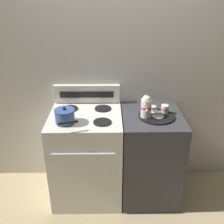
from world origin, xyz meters
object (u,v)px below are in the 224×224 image
serving_tray (157,116)px  teacup_right (158,114)px  stove (87,156)px  teapot (146,106)px  creamer_jug (165,109)px  teacup_left (153,109)px  saucepan (65,116)px

serving_tray → teacup_right: size_ratio=3.31×
stove → teapot: size_ratio=4.06×
teacup_right → creamer_jug: (0.08, 0.09, 0.01)m
stove → teacup_left: 0.82m
stove → creamer_jug: creamer_jug is taller
saucepan → teapot: 0.74m
serving_tray → creamer_jug: bearing=38.4°
stove → teacup_right: bearing=-5.1°
creamer_jug → teacup_left: bearing=165.5°
teacup_right → saucepan: bearing=-174.1°
teacup_right → creamer_jug: size_ratio=1.38×
teapot → creamer_jug: bearing=25.3°
teacup_right → teapot: bearing=178.7°
stove → creamer_jug: size_ratio=12.74×
stove → teapot: bearing=-5.9°
saucepan → serving_tray: (0.84, 0.11, -0.07)m
teacup_left → saucepan: bearing=-165.5°
teacup_left → teacup_right: size_ratio=1.00×
serving_tray → teacup_right: (0.01, -0.02, 0.03)m
teapot → creamer_jug: (0.19, 0.09, -0.07)m
teapot → creamer_jug: teapot is taller
creamer_jug → stove: bearing=-177.5°
teacup_left → stove: bearing=-174.6°
serving_tray → creamer_jug: creamer_jug is taller
stove → teapot: (0.57, -0.06, 0.59)m
teacup_left → creamer_jug: bearing=-14.5°
teapot → teacup_right: bearing=-1.3°
saucepan → teapot: (0.73, 0.09, 0.05)m
creamer_jug → teacup_right: bearing=-130.2°
stove → teapot: 0.82m
stove → creamer_jug: (0.76, 0.03, 0.51)m
stove → teacup_left: bearing=5.4°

